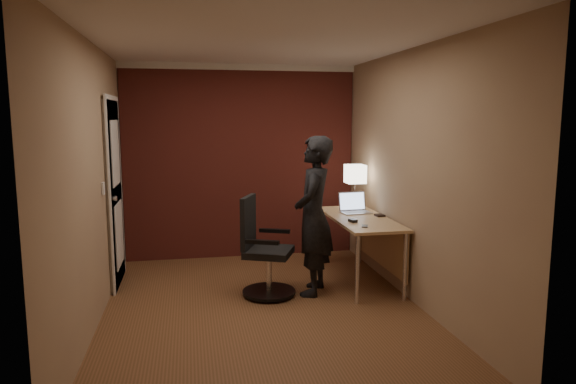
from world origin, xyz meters
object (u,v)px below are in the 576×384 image
at_px(office_chair, 263,253).
at_px(person, 314,216).
at_px(desk_lamp, 355,175).
at_px(wallet, 380,215).
at_px(laptop, 354,207).
at_px(mouse, 353,221).
at_px(phone, 365,226).
at_px(desk, 366,228).

distance_m(office_chair, person, 0.65).
distance_m(desk_lamp, office_chair, 1.63).
relative_size(wallet, office_chair, 0.11).
distance_m(laptop, mouse, 0.57).
relative_size(mouse, person, 0.06).
bearing_deg(mouse, person, 171.14).
relative_size(laptop, wallet, 3.19).
height_order(desk_lamp, mouse, desk_lamp).
distance_m(desk_lamp, laptop, 0.43).
height_order(wallet, person, person).
height_order(laptop, mouse, laptop).
bearing_deg(mouse, desk_lamp, 55.88).
bearing_deg(phone, laptop, 100.88).
xyz_separation_m(desk, office_chair, (-1.20, -0.26, -0.16)).
relative_size(mouse, phone, 0.87).
xyz_separation_m(desk_lamp, phone, (-0.22, -1.00, -0.41)).
xyz_separation_m(desk, phone, (-0.18, -0.48, 0.13)).
xyz_separation_m(mouse, wallet, (0.40, 0.25, -0.01)).
xyz_separation_m(laptop, person, (-0.63, -0.58, 0.03)).
height_order(desk, wallet, wallet).
bearing_deg(wallet, desk, -177.52).
xyz_separation_m(desk_lamp, person, (-0.71, -0.81, -0.32)).
distance_m(laptop, phone, 0.79).
relative_size(desk_lamp, office_chair, 0.53).
distance_m(laptop, person, 0.86).
bearing_deg(desk_lamp, person, -131.23).
relative_size(phone, person, 0.07).
bearing_deg(person, office_chair, -69.55).
bearing_deg(laptop, phone, -100.22).
height_order(office_chair, person, person).
xyz_separation_m(phone, person, (-0.49, 0.19, 0.09)).
height_order(desk, phone, phone).
bearing_deg(mouse, phone, -92.68).
xyz_separation_m(mouse, office_chair, (-0.97, -0.02, -0.30)).
distance_m(desk_lamp, phone, 1.11).
bearing_deg(office_chair, desk, 12.37).
relative_size(phone, wallet, 1.05).
bearing_deg(wallet, laptop, 125.79).
bearing_deg(mouse, laptop, 56.06).
bearing_deg(office_chair, mouse, 1.08).
bearing_deg(person, desk_lamp, 161.97).
distance_m(desk_lamp, person, 1.13).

